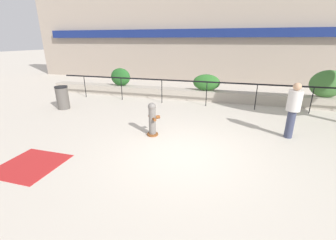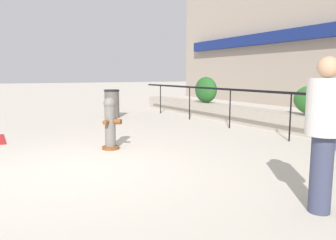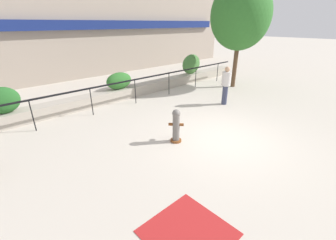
{
  "view_description": "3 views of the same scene",
  "coord_description": "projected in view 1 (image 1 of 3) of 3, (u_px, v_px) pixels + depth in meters",
  "views": [
    {
      "loc": [
        1.06,
        -5.29,
        2.89
      ],
      "look_at": [
        -0.81,
        1.29,
        0.46
      ],
      "focal_mm": 24.0,
      "sensor_mm": 36.0,
      "label": 1
    },
    {
      "loc": [
        5.17,
        -1.2,
        1.53
      ],
      "look_at": [
        -1.27,
        2.38,
        0.52
      ],
      "focal_mm": 35.0,
      "sensor_mm": 36.0,
      "label": 2
    },
    {
      "loc": [
        -5.76,
        -3.45,
        3.48
      ],
      "look_at": [
        -0.91,
        1.72,
        0.41
      ],
      "focal_mm": 24.0,
      "sensor_mm": 36.0,
      "label": 3
    }
  ],
  "objects": [
    {
      "name": "ground_plane",
      "position": [
        184.0,
        154.0,
        6.04
      ],
      "size": [
        120.0,
        120.0,
        0.0
      ],
      "primitive_type": "plane",
      "color": "beige"
    },
    {
      "name": "building_facade",
      "position": [
        221.0,
        24.0,
        15.56
      ],
      "size": [
        30.0,
        1.36,
        8.0
      ],
      "color": "gray",
      "rests_on": "ground"
    },
    {
      "name": "planter_wall_low",
      "position": [
        209.0,
        95.0,
        11.39
      ],
      "size": [
        18.0,
        0.7,
        0.5
      ],
      "primitive_type": "cube",
      "color": "#ADA393",
      "rests_on": "ground"
    },
    {
      "name": "fence_railing_segment",
      "position": [
        207.0,
        84.0,
        10.14
      ],
      "size": [
        15.0,
        0.05,
        1.15
      ],
      "color": "black",
      "rests_on": "ground"
    },
    {
      "name": "hedge_bush_0",
      "position": [
        121.0,
        77.0,
        12.4
      ],
      "size": [
        1.12,
        0.6,
        0.96
      ],
      "primitive_type": "ellipsoid",
      "color": "#235B23",
      "rests_on": "planter_wall_low"
    },
    {
      "name": "hedge_bush_1",
      "position": [
        206.0,
        82.0,
        11.21
      ],
      "size": [
        1.33,
        0.62,
        0.8
      ],
      "primitive_type": "ellipsoid",
      "color": "#2D6B28",
      "rests_on": "planter_wall_low"
    },
    {
      "name": "hedge_bush_2",
      "position": [
        328.0,
        84.0,
        9.79
      ],
      "size": [
        1.48,
        0.61,
        1.19
      ],
      "primitive_type": "ellipsoid",
      "color": "#427538",
      "rests_on": "planter_wall_low"
    },
    {
      "name": "fire_hydrant",
      "position": [
        152.0,
        119.0,
        7.07
      ],
      "size": [
        0.5,
        0.5,
        1.08
      ],
      "color": "brown",
      "rests_on": "ground"
    },
    {
      "name": "pedestrian",
      "position": [
        293.0,
        107.0,
        6.76
      ],
      "size": [
        0.5,
        0.5,
        1.73
      ],
      "color": "#383D56",
      "rests_on": "ground"
    },
    {
      "name": "tactile_warning_pad",
      "position": [
        31.0,
        165.0,
        5.5
      ],
      "size": [
        1.41,
        1.41,
        0.01
      ],
      "primitive_type": "cube",
      "color": "#B22323",
      "rests_on": "ground"
    },
    {
      "name": "trash_bin",
      "position": [
        63.0,
        98.0,
        9.9
      ],
      "size": [
        0.55,
        0.55,
        1.01
      ],
      "color": "#56514C",
      "rests_on": "ground"
    }
  ]
}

